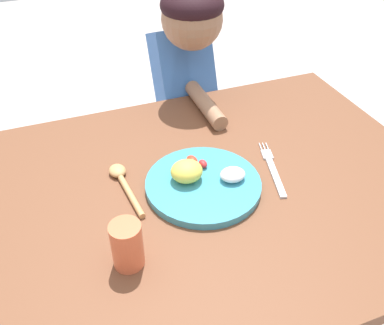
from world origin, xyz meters
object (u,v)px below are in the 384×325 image
Objects in this scene: fork at (273,169)px; plate at (202,181)px; person at (184,115)px; spoon at (123,181)px; drinking_cup at (127,245)px.

plate is at bearing 103.19° from fork.
fork is 0.52m from person.
fork is at bearing -108.36° from spoon.
drinking_cup is (-0.21, -0.16, 0.04)m from plate.
fork is at bearing -1.83° from plate.
spoon is 0.54m from person.
drinking_cup reaches higher than spoon.
plate reaches higher than spoon.
plate is 0.26× the size of person.
spoon is at bearing 79.66° from drinking_cup.
spoon is 0.19× the size of person.
fork is 2.08× the size of drinking_cup.
fork is 0.20× the size of person.
drinking_cup is (-0.04, -0.23, 0.04)m from spoon.
spoon reaches higher than fork.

